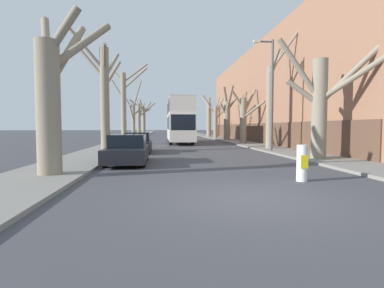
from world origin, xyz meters
name	(u,v)px	position (x,y,z in m)	size (l,w,h in m)	color
ground_plane	(252,198)	(0.00, 0.00, 0.00)	(300.00, 300.00, 0.00)	#424247
sidewalk_left	(140,136)	(-6.29, 50.00, 0.06)	(2.92, 120.00, 0.12)	gray
sidewalk_right	(206,135)	(6.29, 50.00, 0.06)	(2.92, 120.00, 0.12)	gray
building_facade_right	(293,96)	(12.74, 26.00, 5.22)	(10.08, 41.69, 10.46)	#93664C
street_tree_left_0	(52,95)	(-5.90, 3.79, 2.84)	(2.58, 2.54, 5.83)	gray
street_tree_left_1	(104,93)	(-6.03, 13.97, 4.04)	(3.11, 4.40, 8.26)	gray
street_tree_left_2	(124,104)	(-5.85, 23.57, 3.99)	(3.81, 1.81, 7.97)	gray
street_tree_left_3	(134,118)	(-5.80, 32.87, 2.86)	(2.37, 3.16, 7.58)	gray
street_tree_left_4	(139,119)	(-5.86, 43.56, 3.09)	(2.63, 1.74, 6.97)	gray
street_tree_left_5	(144,118)	(-5.72, 53.85, 3.50)	(5.15, 3.34, 7.13)	gray
street_tree_right_0	(321,103)	(5.95, 7.60, 2.97)	(4.46, 2.90, 6.21)	gray
street_tree_right_1	(271,101)	(6.01, 14.80, 3.65)	(2.43, 2.63, 9.03)	gray
street_tree_right_2	(244,117)	(6.06, 22.22, 2.70)	(3.17, 3.21, 5.66)	gray
street_tree_right_3	(227,117)	(5.89, 29.28, 2.98)	(2.15, 4.17, 6.59)	gray
street_tree_right_4	(216,119)	(5.78, 36.60, 2.81)	(3.48, 2.25, 6.35)	gray
street_tree_right_5	(209,118)	(5.83, 43.51, 3.30)	(1.73, 3.61, 7.31)	gray
double_decker_bus	(180,119)	(-0.24, 24.94, 2.59)	(2.46, 10.85, 4.59)	silver
parked_car_0	(128,150)	(-3.77, 7.32, 0.65)	(1.83, 4.32, 1.37)	black
parked_car_1	(138,143)	(-3.77, 13.49, 0.64)	(1.78, 4.27, 1.36)	black
lamp_post	(271,90)	(5.17, 12.71, 4.24)	(1.40, 0.20, 7.57)	#4C4F54
traffic_bollard	(302,163)	(2.27, 2.07, 0.58)	(0.34, 0.35, 1.17)	white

